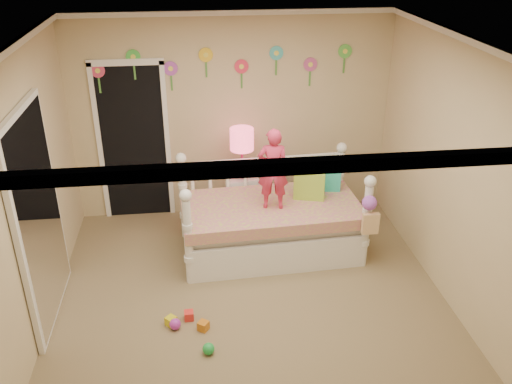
{
  "coord_description": "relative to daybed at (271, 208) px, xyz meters",
  "views": [
    {
      "loc": [
        -0.5,
        -4.31,
        3.5
      ],
      "look_at": [
        0.1,
        0.6,
        1.05
      ],
      "focal_mm": 38.22,
      "sensor_mm": 36.0,
      "label": 1
    }
  ],
  "objects": [
    {
      "name": "floor",
      "position": [
        -0.34,
        -1.15,
        -0.56
      ],
      "size": [
        4.0,
        4.5,
        0.01
      ],
      "primitive_type": "cube",
      "color": "#7F684C",
      "rests_on": "ground"
    },
    {
      "name": "ceiling",
      "position": [
        -0.34,
        -1.15,
        2.04
      ],
      "size": [
        4.0,
        4.5,
        0.01
      ],
      "primitive_type": "cube",
      "color": "white",
      "rests_on": "floor"
    },
    {
      "name": "back_wall",
      "position": [
        -0.34,
        1.1,
        0.74
      ],
      "size": [
        4.0,
        0.01,
        2.6
      ],
      "primitive_type": "cube",
      "color": "tan",
      "rests_on": "floor"
    },
    {
      "name": "left_wall",
      "position": [
        -2.34,
        -1.15,
        0.74
      ],
      "size": [
        0.01,
        4.5,
        2.6
      ],
      "primitive_type": "cube",
      "color": "tan",
      "rests_on": "floor"
    },
    {
      "name": "right_wall",
      "position": [
        1.66,
        -1.15,
        0.74
      ],
      "size": [
        0.01,
        4.5,
        2.6
      ],
      "primitive_type": "cube",
      "color": "tan",
      "rests_on": "floor"
    },
    {
      "name": "crown_molding",
      "position": [
        -0.34,
        -1.15,
        2.01
      ],
      "size": [
        4.0,
        4.5,
        0.06
      ],
      "primitive_type": null,
      "color": "white",
      "rests_on": "ceiling"
    },
    {
      "name": "daybed",
      "position": [
        0.0,
        0.0,
        0.0
      ],
      "size": [
        2.11,
        1.21,
        1.12
      ],
      "primitive_type": null,
      "rotation": [
        0.0,
        0.0,
        0.05
      ],
      "color": "white",
      "rests_on": "floor"
    },
    {
      "name": "pillow_turquoise",
      "position": [
        0.69,
        0.28,
        0.25
      ],
      "size": [
        0.39,
        0.19,
        0.37
      ],
      "primitive_type": "cube",
      "rotation": [
        0.0,
        0.0,
        -0.15
      ],
      "color": "#28CCBB",
      "rests_on": "daybed"
    },
    {
      "name": "pillow_lime",
      "position": [
        0.46,
        0.07,
        0.23
      ],
      "size": [
        0.37,
        0.23,
        0.33
      ],
      "primitive_type": "cube",
      "rotation": [
        0.0,
        0.0,
        -0.29
      ],
      "color": "#9ECE3E",
      "rests_on": "daybed"
    },
    {
      "name": "child",
      "position": [
        0.01,
        -0.09,
        0.53
      ],
      "size": [
        0.37,
        0.26,
        0.94
      ],
      "primitive_type": "imported",
      "rotation": [
        0.0,
        0.0,
        3.02
      ],
      "color": "#D83156",
      "rests_on": "daybed"
    },
    {
      "name": "nightstand",
      "position": [
        -0.25,
        0.72,
        -0.24
      ],
      "size": [
        0.41,
        0.33,
        0.64
      ],
      "primitive_type": "cube",
      "rotation": [
        0.0,
        0.0,
        0.1
      ],
      "color": "white",
      "rests_on": "floor"
    },
    {
      "name": "table_lamp",
      "position": [
        -0.25,
        0.72,
        0.5
      ],
      "size": [
        0.29,
        0.29,
        0.64
      ],
      "color": "#D91D6A",
      "rests_on": "nightstand"
    },
    {
      "name": "closet_doorway",
      "position": [
        -1.59,
        1.09,
        0.48
      ],
      "size": [
        0.9,
        0.04,
        2.07
      ],
      "primitive_type": "cube",
      "color": "black",
      "rests_on": "back_wall"
    },
    {
      "name": "flower_decals",
      "position": [
        -0.43,
        1.09,
        1.38
      ],
      "size": [
        3.4,
        0.02,
        0.5
      ],
      "primitive_type": null,
      "color": "#B2668C",
      "rests_on": "back_wall"
    },
    {
      "name": "mirror_closet",
      "position": [
        -2.3,
        -0.85,
        0.49
      ],
      "size": [
        0.07,
        1.3,
        2.1
      ],
      "primitive_type": "cube",
      "color": "white",
      "rests_on": "left_wall"
    },
    {
      "name": "hanging_bag",
      "position": [
        0.98,
        -0.53,
        0.12
      ],
      "size": [
        0.2,
        0.16,
        0.36
      ],
      "primitive_type": null,
      "color": "beige",
      "rests_on": "daybed"
    },
    {
      "name": "toy_scatter",
      "position": [
        -0.89,
        -1.73,
        -0.5
      ],
      "size": [
        1.07,
        1.45,
        0.11
      ],
      "primitive_type": null,
      "rotation": [
        0.0,
        0.0,
        -0.23
      ],
      "color": "#996666",
      "rests_on": "floor"
    }
  ]
}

